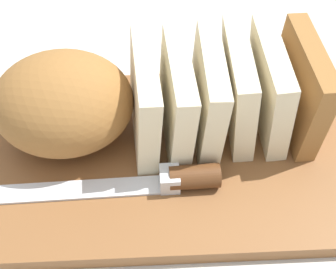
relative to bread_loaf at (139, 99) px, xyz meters
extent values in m
plane|color=beige|center=(0.03, -0.03, -0.07)|extent=(3.00, 3.00, 0.00)
cube|color=brown|center=(0.03, -0.03, -0.06)|extent=(0.42, 0.24, 0.02)
ellipsoid|color=#996633|center=(-0.08, 0.00, 0.00)|extent=(0.15, 0.13, 0.11)
cube|color=beige|center=(0.01, 0.00, 0.00)|extent=(0.04, 0.12, 0.11)
cube|color=beige|center=(0.04, 0.00, 0.00)|extent=(0.04, 0.12, 0.11)
cube|color=beige|center=(0.07, 0.00, 0.00)|extent=(0.03, 0.12, 0.11)
cube|color=beige|center=(0.10, 0.01, 0.00)|extent=(0.03, 0.12, 0.11)
cube|color=beige|center=(0.14, 0.01, 0.00)|extent=(0.03, 0.12, 0.11)
cube|color=#996633|center=(0.17, 0.01, 0.00)|extent=(0.04, 0.12, 0.11)
cube|color=silver|center=(-0.09, -0.08, -0.05)|extent=(0.23, 0.03, 0.00)
cylinder|color=#593319|center=(0.05, -0.07, -0.04)|extent=(0.05, 0.03, 0.03)
cube|color=silver|center=(0.03, -0.07, -0.04)|extent=(0.02, 0.02, 0.02)
sphere|color=#A8753D|center=(0.06, -0.05, -0.05)|extent=(0.01, 0.01, 0.01)
sphere|color=#A8753D|center=(0.02, 0.02, -0.05)|extent=(0.01, 0.01, 0.01)
sphere|color=#A8753D|center=(0.04, 0.00, -0.05)|extent=(0.00, 0.00, 0.00)
camera|label=1|loc=(0.02, -0.34, 0.36)|focal=51.03mm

